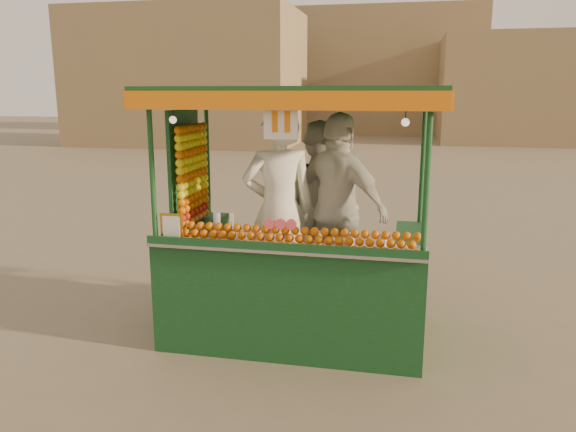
% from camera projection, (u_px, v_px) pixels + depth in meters
% --- Properties ---
extents(ground, '(90.00, 90.00, 0.00)m').
position_uv_depth(ground, '(297.00, 333.00, 5.63)').
color(ground, '#6E634E').
rests_on(ground, ground).
extents(building_left, '(10.00, 6.00, 6.00)m').
position_uv_depth(building_left, '(190.00, 78.00, 25.90)').
color(building_left, olive).
rests_on(building_left, ground).
extents(building_right, '(9.00, 6.00, 5.00)m').
position_uv_depth(building_right, '(538.00, 89.00, 26.59)').
color(building_right, olive).
rests_on(building_right, ground).
extents(building_center, '(14.00, 7.00, 7.00)m').
position_uv_depth(building_center, '(359.00, 73.00, 33.92)').
color(building_center, olive).
rests_on(building_center, ground).
extents(juice_cart, '(2.67, 1.73, 2.43)m').
position_uv_depth(juice_cart, '(289.00, 259.00, 5.43)').
color(juice_cart, '#103D20').
rests_on(juice_cart, ground).
extents(vendor_left, '(0.84, 0.70, 1.95)m').
position_uv_depth(vendor_left, '(279.00, 210.00, 5.42)').
color(vendor_left, white).
rests_on(vendor_left, ground).
extents(vendor_middle, '(1.09, 1.12, 1.82)m').
position_uv_depth(vendor_middle, '(322.00, 206.00, 5.94)').
color(vendor_middle, beige).
rests_on(vendor_middle, ground).
extents(vendor_right, '(1.20, 0.97, 1.91)m').
position_uv_depth(vendor_right, '(339.00, 210.00, 5.53)').
color(vendor_right, beige).
rests_on(vendor_right, ground).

